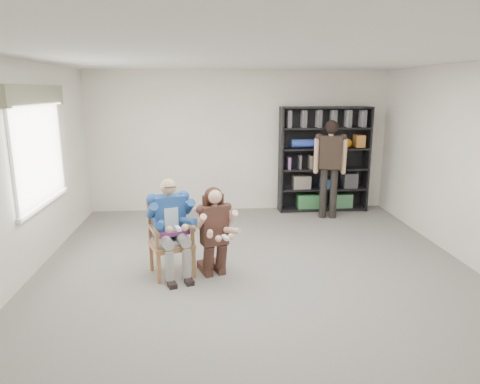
{
  "coord_description": "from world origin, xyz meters",
  "views": [
    {
      "loc": [
        -0.63,
        -5.09,
        2.41
      ],
      "look_at": [
        -0.2,
        0.6,
        1.05
      ],
      "focal_mm": 32.0,
      "sensor_mm": 36.0,
      "label": 1
    }
  ],
  "objects_px": {
    "armchair": "(171,238)",
    "bookshelf": "(324,160)",
    "standing_man": "(329,170)",
    "kneeling_woman": "(215,233)",
    "seated_man": "(171,227)"
  },
  "relations": [
    {
      "from": "armchair",
      "to": "bookshelf",
      "type": "distance_m",
      "value": 4.13
    },
    {
      "from": "armchair",
      "to": "standing_man",
      "type": "distance_m",
      "value": 3.72
    },
    {
      "from": "standing_man",
      "to": "kneeling_woman",
      "type": "bearing_deg",
      "value": -117.58
    },
    {
      "from": "seated_man",
      "to": "bookshelf",
      "type": "relative_size",
      "value": 0.63
    },
    {
      "from": "bookshelf",
      "to": "armchair",
      "type": "bearing_deg",
      "value": -133.75
    },
    {
      "from": "standing_man",
      "to": "bookshelf",
      "type": "bearing_deg",
      "value": 99.96
    },
    {
      "from": "armchair",
      "to": "kneeling_woman",
      "type": "relative_size",
      "value": 0.84
    },
    {
      "from": "standing_man",
      "to": "armchair",
      "type": "bearing_deg",
      "value": -125.59
    },
    {
      "from": "armchair",
      "to": "bookshelf",
      "type": "bearing_deg",
      "value": 26.91
    },
    {
      "from": "seated_man",
      "to": "bookshelf",
      "type": "xyz_separation_m",
      "value": [
        2.83,
        2.96,
        0.39
      ]
    },
    {
      "from": "kneeling_woman",
      "to": "seated_man",
      "type": "bearing_deg",
      "value": 148.97
    },
    {
      "from": "bookshelf",
      "to": "standing_man",
      "type": "relative_size",
      "value": 1.13
    },
    {
      "from": "seated_man",
      "to": "armchair",
      "type": "bearing_deg",
      "value": 70.66
    },
    {
      "from": "seated_man",
      "to": "bookshelf",
      "type": "height_order",
      "value": "bookshelf"
    },
    {
      "from": "bookshelf",
      "to": "standing_man",
      "type": "distance_m",
      "value": 0.56
    }
  ]
}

